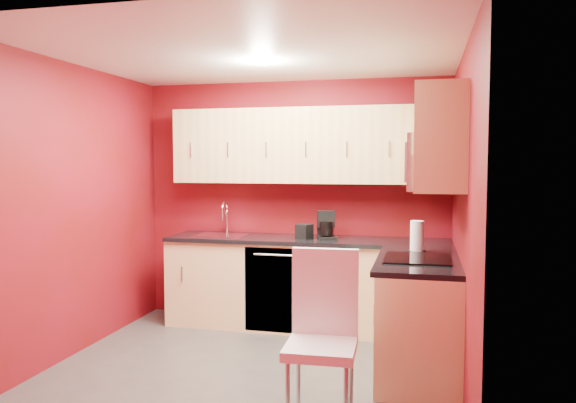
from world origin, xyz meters
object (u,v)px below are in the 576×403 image
at_px(microwave, 434,162).
at_px(dining_chair, 321,338).
at_px(sink, 221,232).
at_px(coffee_maker, 327,225).
at_px(napkin_holder, 304,232).
at_px(paper_towel, 417,236).

xyz_separation_m(microwave, dining_chair, (-0.69, -0.98, -1.12)).
distance_m(sink, coffee_maker, 1.12).
bearing_deg(dining_chair, sink, 122.90).
relative_size(microwave, napkin_holder, 5.33).
distance_m(sink, napkin_holder, 0.89).
height_order(sink, napkin_holder, sink).
bearing_deg(coffee_maker, napkin_holder, 164.84).
bearing_deg(napkin_holder, microwave, -37.76).
bearing_deg(paper_towel, microwave, -71.51).
xyz_separation_m(microwave, napkin_holder, (-1.21, 0.93, -0.68)).
relative_size(microwave, coffee_maker, 2.77).
distance_m(microwave, napkin_holder, 1.67).
height_order(sink, dining_chair, sink).
height_order(microwave, napkin_holder, microwave).
distance_m(microwave, paper_towel, 0.73).
bearing_deg(microwave, coffee_maker, 135.79).
bearing_deg(coffee_maker, paper_towel, -55.62).
relative_size(paper_towel, dining_chair, 0.24).
xyz_separation_m(sink, napkin_holder, (0.89, -0.07, 0.04)).
bearing_deg(dining_chair, paper_towel, 64.63).
distance_m(microwave, coffee_maker, 1.50).
bearing_deg(microwave, napkin_holder, 142.24).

